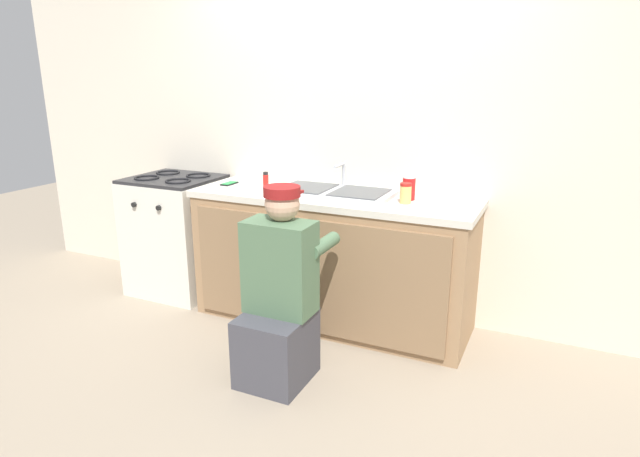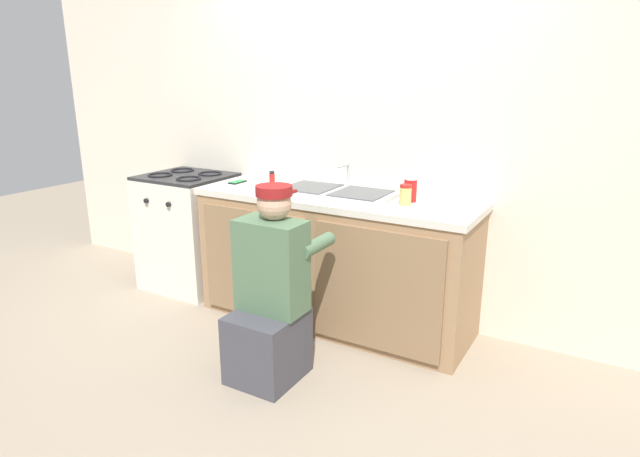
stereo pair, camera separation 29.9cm
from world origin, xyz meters
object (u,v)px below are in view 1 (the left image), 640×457
Objects in this scene: sink_double_basin at (333,192)px; cell_phone at (229,183)px; stove_range at (177,234)px; condiment_jar at (406,193)px; plumber_person at (279,302)px; soda_cup_red at (409,188)px; spice_bottle_red at (266,179)px.

sink_double_basin is 5.71× the size of cell_phone.
sink_double_basin is at bearing 0.13° from cell_phone.
stove_range is 1.91m from condiment_jar.
cell_phone is (-0.82, -0.00, -0.01)m from sink_double_basin.
condiment_jar is (0.48, 0.76, 0.51)m from plumber_person.
sink_double_basin is 0.93m from plumber_person.
stove_range is at bearing 178.92° from condiment_jar.
plumber_person is 1.25m from cell_phone.
soda_cup_red reaches higher than cell_phone.
spice_bottle_red is (-0.54, 0.04, 0.03)m from sink_double_basin.
cell_phone is (-1.31, -0.07, -0.07)m from soda_cup_red.
soda_cup_red is at bearing 95.36° from condiment_jar.
sink_double_basin reaches higher than soda_cup_red.
condiment_jar reaches higher than stove_range.
plumber_person is 1.13m from spice_bottle_red.
soda_cup_red is 1.32m from cell_phone.
plumber_person is at bearing -30.42° from stove_range.
sink_double_basin reaches higher than cell_phone.
sink_double_basin is at bearing 0.09° from stove_range.
spice_bottle_red is 0.82× the size of condiment_jar.
stove_range is 8.86× the size of spice_bottle_red.
soda_cup_red is 1.09× the size of cell_phone.
plumber_person is at bearing -118.41° from soda_cup_red.
sink_double_basin is 6.25× the size of condiment_jar.
plumber_person is 10.52× the size of spice_bottle_red.
sink_double_basin reaches higher than stove_range.
spice_bottle_red is at bearing 175.70° from condiment_jar.
soda_cup_red is at bearing 3.10° from cell_phone.
soda_cup_red reaches higher than spice_bottle_red.
plumber_person reaches higher than soda_cup_red.
soda_cup_red is 0.11m from condiment_jar.
condiment_jar is (0.51, -0.04, 0.05)m from sink_double_basin.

